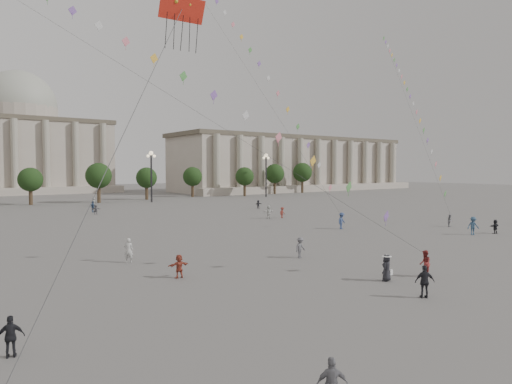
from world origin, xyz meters
TOP-DOWN VIEW (x-y plane):
  - ground at (0.00, 0.00)m, footprint 360.00×360.00m
  - hall_east at (75.00, 93.89)m, footprint 84.00×26.22m
  - hall_central at (0.00, 129.22)m, footprint 48.30×34.30m
  - tree_row at (0.00, 78.00)m, footprint 137.12×5.12m
  - lamp_post_mid_east at (15.00, 70.00)m, footprint 2.00×0.90m
  - lamp_post_far_east at (45.00, 70.00)m, footprint 2.00×0.90m
  - person_crowd_0 at (-1.43, 55.16)m, footprint 1.10×1.01m
  - person_crowd_3 at (26.67, 5.21)m, footprint 1.45×0.62m
  - person_crowd_4 at (2.08, 66.40)m, footprint 1.39×1.55m
  - person_crowd_6 at (0.57, 7.63)m, footprint 1.18×0.83m
  - person_crowd_7 at (15.77, 31.29)m, footprint 1.78×0.66m
  - person_crowd_8 at (17.88, 30.84)m, footprint 1.10×0.77m
  - person_crowd_9 at (24.18, 45.08)m, footprint 1.41×0.57m
  - person_crowd_12 at (-2.02, 51.71)m, footprint 1.45×0.96m
  - person_crowd_13 at (-11.02, 13.94)m, footprint 0.81×0.73m
  - person_crowd_14 at (23.78, 6.12)m, footprint 1.44×1.29m
  - tourist_1 at (-1.38, -4.72)m, footprint 1.10×0.99m
  - tourist_2 at (-10.14, 7.35)m, footprint 1.43×0.47m
  - tourist_4 at (-20.86, -0.16)m, footprint 1.00×0.61m
  - kite_flyer_0 at (2.99, -1.84)m, footprint 1.07×1.02m
  - kite_flyer_1 at (15.95, 17.63)m, footprint 1.39×1.00m
  - kite_flyer_2 at (28.12, 11.31)m, footprint 0.92×0.85m
  - hat_person at (0.04, -1.09)m, footprint 0.94×0.74m
  - dragon_kite at (-13.44, 0.33)m, footprint 5.79×4.96m
  - kite_train_west at (-14.48, 22.06)m, footprint 32.91×44.24m
  - kite_train_mid at (11.01, 38.16)m, footprint 9.92×38.38m
  - kite_train_east at (41.52, 27.27)m, footprint 25.21×29.36m

SIDE VIEW (x-z plane):
  - ground at x=0.00m, z-range 0.00..0.00m
  - person_crowd_9 at x=24.18m, z-range 0.00..1.48m
  - person_crowd_12 at x=-2.02m, z-range 0.00..1.50m
  - kite_flyer_2 at x=28.12m, z-range 0.00..1.51m
  - person_crowd_3 at x=26.67m, z-range 0.00..1.52m
  - tourist_2 at x=-10.14m, z-range 0.00..1.53m
  - person_crowd_8 at x=17.88m, z-range 0.00..1.55m
  - tourist_4 at x=-20.86m, z-range 0.00..1.59m
  - person_crowd_6 at x=0.57m, z-range 0.00..1.66m
  - person_crowd_4 at x=2.08m, z-range 0.00..1.71m
  - kite_flyer_0 at x=2.99m, z-range 0.00..1.74m
  - hat_person at x=0.04m, z-range 0.04..1.73m
  - tourist_1 at x=-1.38m, z-range 0.00..1.80m
  - person_crowd_0 at x=-1.43m, z-range 0.00..1.81m
  - person_crowd_13 at x=-11.02m, z-range 0.00..1.86m
  - person_crowd_7 at x=15.77m, z-range 0.00..1.88m
  - kite_flyer_1 at x=15.95m, z-range 0.00..1.94m
  - person_crowd_14 at x=23.78m, z-range 0.00..1.94m
  - tree_row at x=0.00m, z-range 1.39..9.39m
  - lamp_post_mid_east at x=15.00m, z-range 2.03..12.68m
  - lamp_post_far_east at x=45.00m, z-range 2.03..12.68m
  - hall_east at x=75.00m, z-range -0.17..17.03m
  - dragon_kite at x=-13.44m, z-range 4.51..22.93m
  - hall_central at x=0.00m, z-range -3.52..31.98m
  - kite_train_east at x=41.52m, z-range -6.13..45.18m
  - kite_train_west at x=-14.48m, z-range -12.61..53.95m
  - kite_train_mid at x=11.01m, z-range -2.55..64.17m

